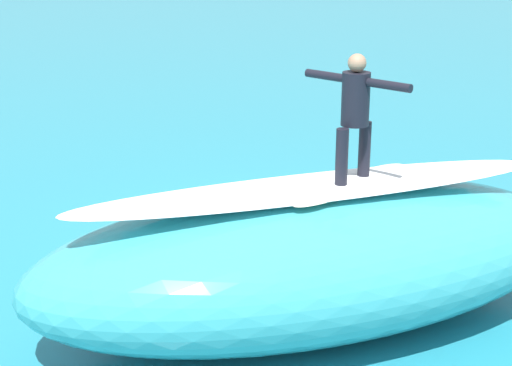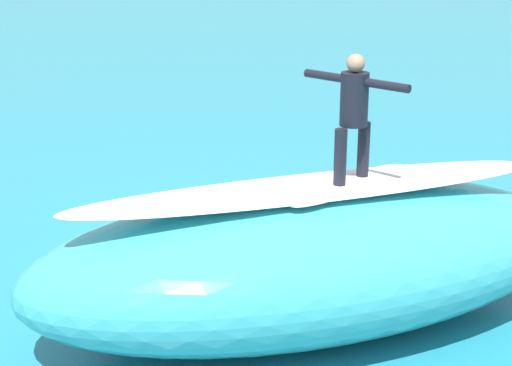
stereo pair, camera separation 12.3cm
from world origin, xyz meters
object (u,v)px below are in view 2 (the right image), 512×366
object	(u,v)px
surfer_riding	(354,109)
surfboard_paddling	(186,231)
surfer_paddling	(189,224)
surfboard_riding	(351,184)

from	to	relation	value
surfer_riding	surfboard_paddling	xyz separation A→B (m)	(1.27, -3.33, -2.64)
surfer_riding	surfer_paddling	distance (m)	4.24
surfer_riding	surfboard_paddling	bearing A→B (deg)	-97.55
surfer_paddling	surfer_riding	bearing A→B (deg)	-170.50
surfboard_paddling	surfer_paddling	xyz separation A→B (m)	(-0.02, 0.12, 0.17)
surfer_paddling	surfboard_paddling	bearing A→B (deg)	0.00
surfboard_riding	surfboard_paddling	world-z (taller)	surfboard_riding
surfer_riding	surfer_paddling	world-z (taller)	surfer_riding
surfer_riding	surfboard_paddling	distance (m)	4.44
surfboard_riding	surfboard_paddling	xyz separation A→B (m)	(1.27, -3.33, -1.72)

